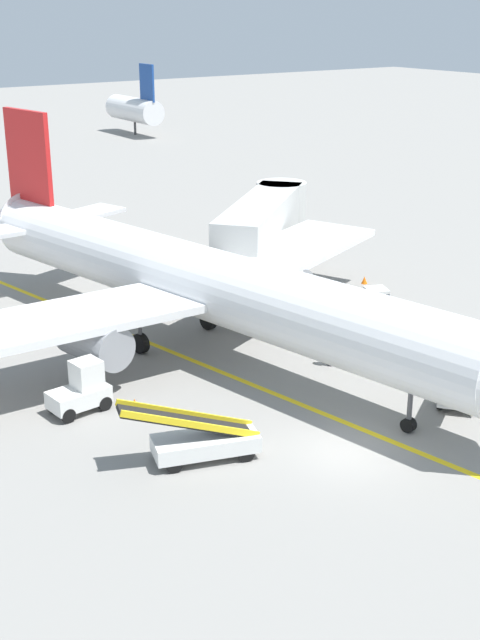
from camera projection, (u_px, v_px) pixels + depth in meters
The scene contains 13 objects.
ground_plane at pixel (345, 451), 31.33m from camera, with size 300.00×300.00×0.00m, color gray.
taxi_line_yellow at pixel (282, 397), 35.69m from camera, with size 0.30×80.00×0.01m, color yellow.
airliner at pixel (195, 280), 39.55m from camera, with size 28.13×35.19×10.10m.
jet_bridge at pixel (266, 218), 50.62m from camera, with size 11.37×10.15×4.85m.
baggage_tug_near_wing at pixel (373, 309), 43.29m from camera, with size 2.12×2.72×2.10m.
baggage_tug_by_cargo_door at pixel (82, 389), 34.19m from camera, with size 2.52×1.55×2.10m.
belt_loader_forward_hold at pixel (202, 439), 30.57m from camera, with size 5.15×2.69×2.59m.
belt_loader_aft_hold at pixel (458, 381), 35.32m from camera, with size 4.63×4.18×2.59m.
ground_crew_marshaller at pixel (331, 347), 38.49m from camera, with size 0.36×0.24×1.70m.
safety_cone_nose_right at pixel (135, 404), 34.58m from camera, with size 0.36×0.36×0.44m, color orange.
safety_cone_wingtip_left at pixel (357, 304), 46.17m from camera, with size 0.36×0.36×0.44m, color orange.
safety_cone_wingtip_right at pixel (364, 280), 50.14m from camera, with size 0.36×0.36×0.44m, color orange.
distant_aircraft_far_left at pixel (135, 109), 106.77m from camera, with size 3.00×10.10×8.80m.
Camera 1 is at (-19.01, -20.52, 15.41)m, focal length 47.86 mm.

